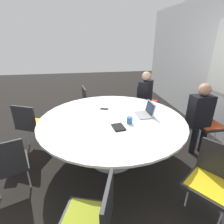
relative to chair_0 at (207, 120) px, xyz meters
The scene contains 16 objects.
ground_plane 1.83m from the chair_0, 86.29° to the right, with size 16.00×16.00×0.00m, color black.
conference_table 1.76m from the chair_0, 86.29° to the right, with size 2.19×2.19×0.75m.
chair_0 is the anchor object (origin of this frame).
chair_1 1.47m from the chair_0, 151.41° to the right, with size 0.61×0.60×0.87m.
chair_2 2.41m from the chair_0, 123.03° to the right, with size 0.49×0.48×0.87m.
chair_3 3.13m from the chair_0, 97.75° to the right, with size 0.56×0.57×0.87m.
chair_4 3.16m from the chair_0, 77.76° to the right, with size 0.54×0.56×0.87m.
chair_5 2.62m from the chair_0, 54.79° to the right, with size 0.55×0.54×0.87m.
chair_6 1.53m from the chair_0, 34.32° to the right, with size 0.60×0.60×0.87m.
person_0 0.32m from the chair_0, 69.41° to the right, with size 0.27×0.37×1.22m.
person_1 1.33m from the chair_0, 143.15° to the right, with size 0.42×0.40×1.22m.
laptop 1.24m from the chair_0, 85.28° to the right, with size 0.31×0.25×0.21m.
spiral_notebook 1.78m from the chair_0, 75.66° to the right, with size 0.23×0.18×0.02m.
coffee_cup 1.59m from the chair_0, 77.85° to the right, with size 0.08×0.08×0.09m.
cell_phone 1.85m from the chair_0, 98.31° to the right, with size 0.12×0.16×0.01m.
handbag 3.29m from the chair_0, 88.43° to the right, with size 0.36×0.16×0.28m.
Camera 1 is at (2.38, -0.39, 1.88)m, focal length 28.00 mm.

